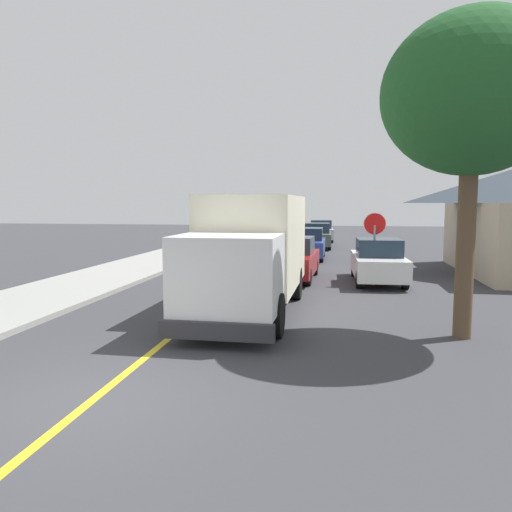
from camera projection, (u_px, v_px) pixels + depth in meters
name	position (u px, v px, depth m)	size (l,w,h in m)	color
ground_plane	(94.00, 399.00, 7.66)	(120.00, 120.00, 0.00)	#38383D
centre_line_yellow	(231.00, 289.00, 17.47)	(0.16, 56.00, 0.01)	gold
box_truck	(251.00, 248.00, 13.71)	(2.52, 7.22, 3.20)	#F2EDCC
parked_car_near	(292.00, 259.00, 19.63)	(2.00, 4.48, 1.67)	maroon
parked_car_mid	(307.00, 244.00, 26.78)	(1.80, 4.40, 1.67)	#2D4793
parked_car_far	(317.00, 236.00, 33.19)	(1.91, 4.44, 1.67)	#4C564C
parked_car_furthest	(321.00, 231.00, 38.98)	(1.99, 4.48, 1.67)	#B7B7BC
parked_van_across	(378.00, 262.00, 18.83)	(1.93, 4.45, 1.67)	silver
stop_sign	(375.00, 235.00, 18.10)	(0.80, 0.10, 2.65)	gray
street_tree_far_side	(472.00, 96.00, 10.61)	(3.85, 3.85, 7.04)	brown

